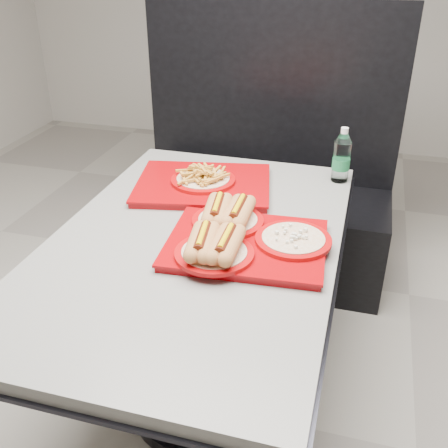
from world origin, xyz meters
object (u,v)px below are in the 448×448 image
(booth_bench, at_px, (263,194))
(tray_near, at_px, (240,237))
(diner_table, at_px, (197,280))
(water_bottle, at_px, (342,158))
(tray_far, at_px, (203,182))

(booth_bench, distance_m, tray_near, 1.19)
(diner_table, bearing_deg, tray_near, -7.22)
(booth_bench, xyz_separation_m, tray_near, (0.15, -1.11, 0.39))
(diner_table, relative_size, water_bottle, 6.60)
(booth_bench, relative_size, tray_near, 2.66)
(tray_near, relative_size, tray_far, 0.90)
(diner_table, distance_m, water_bottle, 0.75)
(tray_near, bearing_deg, water_bottle, 67.08)
(booth_bench, height_order, tray_far, booth_bench)
(booth_bench, relative_size, water_bottle, 6.27)
(diner_table, bearing_deg, tray_far, 103.79)
(booth_bench, xyz_separation_m, water_bottle, (0.40, -0.52, 0.44))
(diner_table, height_order, booth_bench, booth_bench)
(diner_table, relative_size, tray_far, 2.51)
(water_bottle, bearing_deg, diner_table, -124.97)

